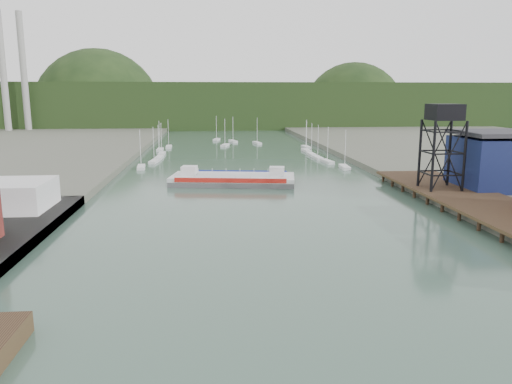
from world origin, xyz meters
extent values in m
plane|color=#334F45|center=(0.00, 0.00, 0.00)|extent=(600.00, 600.00, 0.00)
cube|color=black|center=(37.00, 45.00, 1.90)|extent=(14.00, 70.00, 0.50)
cylinder|color=black|center=(31.00, 45.00, 0.80)|extent=(0.60, 0.60, 2.20)
cylinder|color=black|center=(32.00, 55.00, 8.65)|extent=(0.50, 0.50, 13.00)
cylinder|color=black|center=(38.00, 55.00, 8.65)|extent=(0.50, 0.50, 13.00)
cylinder|color=black|center=(32.00, 61.00, 8.65)|extent=(0.50, 0.50, 13.00)
cylinder|color=black|center=(38.00, 61.00, 8.65)|extent=(0.50, 0.50, 13.00)
cube|color=black|center=(35.00, 58.00, 16.65)|extent=(5.50, 5.50, 3.00)
cube|color=#0C0E39|center=(50.00, 60.00, 6.60)|extent=(20.00, 14.00, 10.00)
cube|color=silver|center=(-27.54, 103.89, 0.35)|extent=(2.67, 7.65, 0.90)
cube|color=silver|center=(-25.28, 115.30, 0.35)|extent=(2.81, 7.67, 0.90)
cube|color=silver|center=(-24.71, 124.17, 0.35)|extent=(2.35, 7.59, 0.90)
cube|color=silver|center=(-24.81, 134.09, 0.35)|extent=(2.01, 7.50, 0.90)
cube|color=silver|center=(-26.64, 146.33, 0.35)|extent=(2.00, 7.50, 0.90)
cube|color=silver|center=(-24.32, 156.17, 0.35)|extent=(2.16, 7.54, 0.90)
cube|color=silver|center=(27.56, 99.03, 0.35)|extent=(2.53, 7.62, 0.90)
cube|color=silver|center=(25.46, 110.51, 0.35)|extent=(2.76, 7.67, 0.90)
cube|color=silver|center=(24.46, 119.29, 0.35)|extent=(2.22, 7.56, 0.90)
cube|color=silver|center=(24.27, 128.28, 0.35)|extent=(2.18, 7.54, 0.90)
cube|color=silver|center=(24.67, 139.38, 0.35)|extent=(2.46, 7.61, 0.90)
cube|color=silver|center=(26.78, 150.99, 0.35)|extent=(2.48, 7.61, 0.90)
cube|color=silver|center=(-3.16, 160.00, 0.35)|extent=(3.78, 7.76, 0.90)
cube|color=silver|center=(10.04, 168.00, 0.35)|extent=(3.31, 7.74, 0.90)
cube|color=silver|center=(0.66, 176.00, 0.35)|extent=(3.76, 7.76, 0.90)
cube|color=silver|center=(-6.11, 184.00, 0.35)|extent=(3.40, 7.74, 0.90)
cylinder|color=#979692|center=(-110.00, 230.00, 30.00)|extent=(3.20, 3.20, 60.00)
cylinder|color=#979692|center=(-102.00, 235.00, 30.00)|extent=(3.20, 3.20, 60.00)
cube|color=black|center=(0.00, 300.00, 12.00)|extent=(500.00, 120.00, 28.00)
sphere|color=black|center=(-80.00, 300.00, 8.00)|extent=(80.00, 80.00, 80.00)
sphere|color=black|center=(90.00, 310.00, 6.00)|extent=(70.00, 70.00, 70.00)
cube|color=#555558|center=(-3.74, 78.25, 0.55)|extent=(28.84, 15.07, 1.10)
cube|color=silver|center=(-3.74, 78.25, 1.54)|extent=(28.84, 15.07, 0.88)
cube|color=red|center=(-4.59, 72.76, 1.76)|extent=(23.92, 3.87, 0.99)
cube|color=navy|center=(-2.89, 83.73, 1.76)|extent=(23.92, 3.87, 0.99)
cube|color=silver|center=(-13.52, 79.76, 2.86)|extent=(3.76, 3.76, 2.20)
cube|color=silver|center=(6.03, 76.73, 2.86)|extent=(3.76, 3.76, 2.20)
camera|label=1|loc=(-8.51, -32.44, 20.11)|focal=35.00mm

